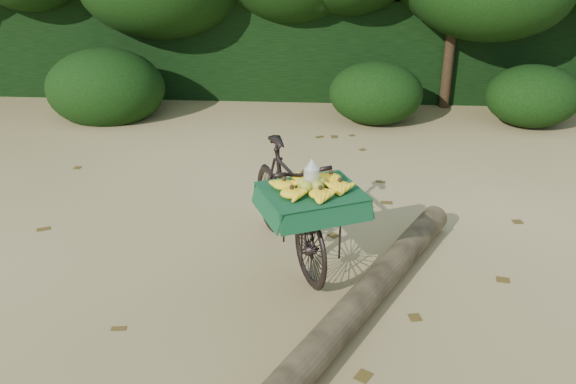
{
  "coord_description": "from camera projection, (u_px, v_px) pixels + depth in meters",
  "views": [
    {
      "loc": [
        0.74,
        -5.46,
        3.15
      ],
      "look_at": [
        0.39,
        -0.36,
        0.82
      ],
      "focal_mm": 38.0,
      "sensor_mm": 36.0,
      "label": 1
    }
  ],
  "objects": [
    {
      "name": "vendor_bicycle",
      "position": [
        289.0,
        203.0,
        5.92
      ],
      "size": [
        1.41,
        2.03,
        1.17
      ],
      "rotation": [
        0.0,
        0.0,
        0.42
      ],
      "color": "black",
      "rests_on": "ground"
    },
    {
      "name": "hedge_backdrop",
      "position": [
        292.0,
        44.0,
        11.66
      ],
      "size": [
        26.0,
        1.8,
        1.8
      ],
      "primitive_type": "cube",
      "color": "black",
      "rests_on": "ground"
    },
    {
      "name": "fallen_log",
      "position": [
        360.0,
        302.0,
        5.2
      ],
      "size": [
        2.0,
        3.47,
        0.27
      ],
      "primitive_type": "cylinder",
      "rotation": [
        1.57,
        0.0,
        -0.49
      ],
      "color": "brown",
      "rests_on": "ground"
    },
    {
      "name": "ground",
      "position": [
        253.0,
        248.0,
        6.31
      ],
      "size": [
        80.0,
        80.0,
        0.0
      ],
      "primitive_type": "plane",
      "color": "tan",
      "rests_on": "ground"
    },
    {
      "name": "bush_clumps",
      "position": [
        314.0,
        95.0,
        10.0
      ],
      "size": [
        8.8,
        1.7,
        0.9
      ],
      "primitive_type": null,
      "color": "black",
      "rests_on": "ground"
    },
    {
      "name": "leaf_litter",
      "position": [
        260.0,
        219.0,
        6.9
      ],
      "size": [
        7.0,
        7.3,
        0.01
      ],
      "primitive_type": null,
      "color": "#4E3B15",
      "rests_on": "ground"
    }
  ]
}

